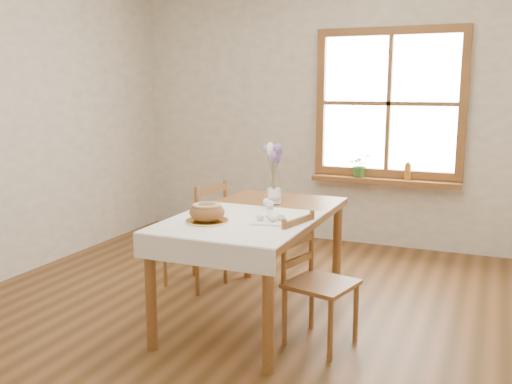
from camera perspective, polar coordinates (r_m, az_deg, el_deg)
ground at (r=3.94m, az=-1.76°, el=-13.74°), size 5.00×5.00×0.00m
room_walls at (r=3.59m, az=-1.92°, el=11.93°), size 4.60×5.10×2.65m
window at (r=5.82m, az=13.17°, el=8.61°), size 1.46×0.08×1.46m
window_sill at (r=5.82m, az=12.74°, el=1.10°), size 1.46×0.20×0.05m
dining_table at (r=3.98m, az=0.00°, el=-3.33°), size 0.90×1.60×0.75m
table_linen at (r=3.69m, az=-1.85°, el=-3.01°), size 0.91×0.99×0.01m
chair_left at (r=4.68m, az=-6.14°, el=-4.18°), size 0.50×0.49×0.87m
chair_right at (r=3.64m, az=6.53°, el=-8.93°), size 0.48×0.47×0.82m
bread_plate at (r=3.67m, az=-4.90°, el=-2.92°), size 0.29×0.29×0.01m
bread_loaf at (r=3.66m, az=-4.92°, el=-1.85°), size 0.23×0.23×0.13m
egg_napkin at (r=3.66m, az=1.69°, el=-2.95°), size 0.30×0.27×0.01m
eggs at (r=3.65m, az=1.69°, el=-2.51°), size 0.24×0.22×0.04m
salt_shaker at (r=3.94m, az=1.45°, el=-1.44°), size 0.05×0.05×0.08m
pepper_shaker at (r=4.03m, az=1.03°, el=-1.18°), size 0.05×0.05×0.08m
flower_vase at (r=4.26m, az=1.81°, el=-0.49°), size 0.13×0.13×0.11m
lavender_bouquet at (r=4.22m, az=1.82°, el=2.43°), size 0.18×0.18×0.33m
potted_plant at (r=5.85m, az=10.36°, el=2.42°), size 0.28×0.29×0.19m
amber_bottle at (r=5.77m, az=14.94°, el=2.07°), size 0.07×0.07×0.18m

